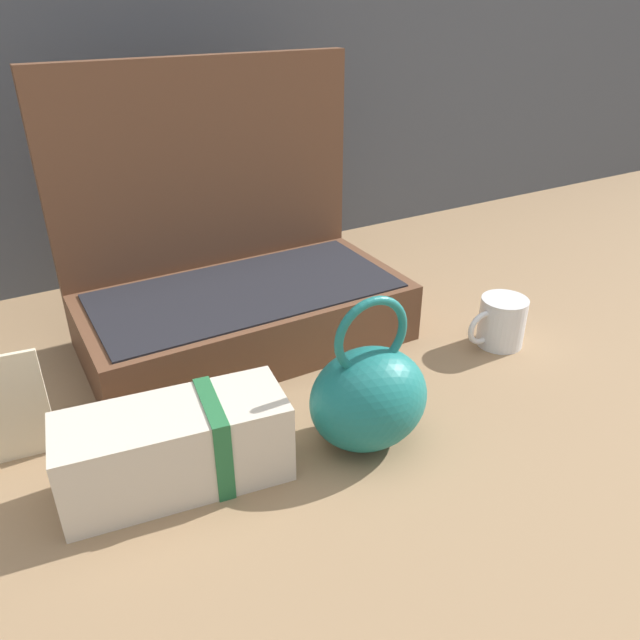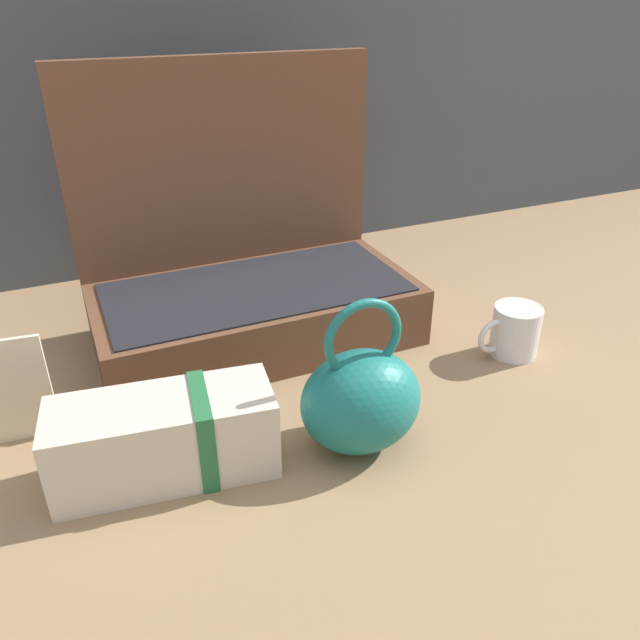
% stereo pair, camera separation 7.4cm
% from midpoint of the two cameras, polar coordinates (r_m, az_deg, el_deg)
% --- Properties ---
extents(ground_plane, '(6.00, 6.00, 0.00)m').
position_cam_midpoint_polar(ground_plane, '(0.93, -1.29, -5.94)').
color(ground_plane, '#8C6D4C').
extents(open_suitcase, '(0.51, 0.28, 0.44)m').
position_cam_midpoint_polar(open_suitcase, '(1.03, -9.83, 3.48)').
color(open_suitcase, brown).
rests_on(open_suitcase, ground_plane).
extents(teal_pouch_handbag, '(0.16, 0.13, 0.21)m').
position_cam_midpoint_polar(teal_pouch_handbag, '(0.78, 1.84, -7.13)').
color(teal_pouch_handbag, '#196B66').
rests_on(teal_pouch_handbag, ground_plane).
extents(cream_toiletry_bag, '(0.27, 0.13, 0.11)m').
position_cam_midpoint_polar(cream_toiletry_bag, '(0.76, -15.73, -11.32)').
color(cream_toiletry_bag, beige).
rests_on(cream_toiletry_bag, ground_plane).
extents(coffee_mug, '(0.11, 0.08, 0.08)m').
position_cam_midpoint_polar(coffee_mug, '(1.04, 14.46, -0.22)').
color(coffee_mug, silver).
rests_on(coffee_mug, ground_plane).
extents(info_card_left, '(0.10, 0.02, 0.15)m').
position_cam_midpoint_polar(info_card_left, '(0.86, -29.54, -7.37)').
color(info_card_left, beige).
rests_on(info_card_left, ground_plane).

